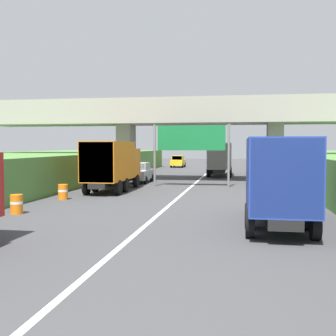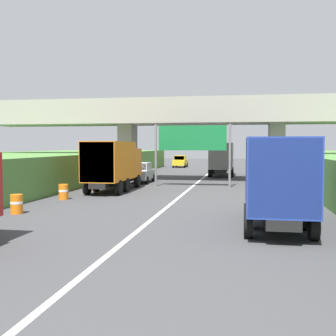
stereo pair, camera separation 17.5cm
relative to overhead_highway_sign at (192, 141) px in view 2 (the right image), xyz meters
The scene contains 12 objects.
lane_centre_stripe 3.81m from the overhead_highway_sign, 90.00° to the right, with size 0.20×97.12×0.01m, color white.
overpass_bridge 5.91m from the overhead_highway_sign, 90.00° to the left, with size 40.00×4.80×7.30m.
overhead_highway_sign is the anchor object (origin of this frame).
truck_black 12.30m from the overhead_highway_sign, 82.16° to the left, with size 2.44×7.30×3.44m.
truck_blue 15.93m from the overhead_highway_sign, 71.29° to the right, with size 2.44×7.30×3.44m.
truck_orange 6.56m from the overhead_highway_sign, 141.97° to the right, with size 2.44×7.30×3.44m.
car_silver 6.19m from the overhead_highway_sign, 148.66° to the left, with size 1.86×4.10×1.72m.
car_yellow 29.21m from the overhead_highway_sign, 100.30° to the left, with size 1.86×4.10×1.72m.
construction_barrel_2 15.76m from the overhead_highway_sign, 114.84° to the right, with size 0.57×0.57×0.90m.
construction_barrel_3 11.40m from the overhead_highway_sign, 126.44° to the right, with size 0.57×0.57×0.90m.
construction_barrel_4 8.13m from the overhead_highway_sign, 151.16° to the right, with size 0.57×0.57×0.90m.
construction_barrel_5 7.31m from the overhead_highway_sign, 166.48° to the left, with size 0.57×0.57×0.90m.
Camera 2 is at (3.80, -1.53, 3.15)m, focal length 44.53 mm.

